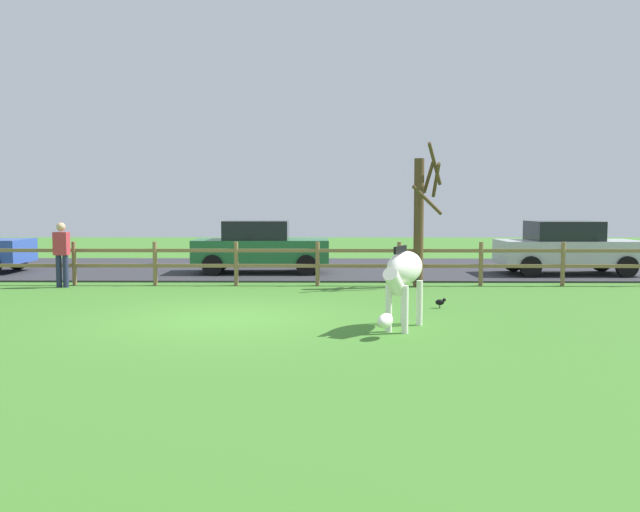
# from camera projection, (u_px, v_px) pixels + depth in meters

# --- Properties ---
(ground_plane) EXTENTS (60.00, 60.00, 0.00)m
(ground_plane) POSITION_uv_depth(u_px,v_px,m) (224.00, 319.00, 12.08)
(ground_plane) COLOR #3D7528
(parking_asphalt) EXTENTS (28.00, 7.40, 0.05)m
(parking_asphalt) POSITION_uv_depth(u_px,v_px,m) (269.00, 268.00, 21.34)
(parking_asphalt) COLOR #2D2D33
(parking_asphalt) RESTS_ON ground_plane
(paddock_fence) EXTENTS (21.17, 0.11, 1.13)m
(paddock_fence) POSITION_uv_depth(u_px,v_px,m) (236.00, 260.00, 17.01)
(paddock_fence) COLOR olive
(paddock_fence) RESTS_ON ground_plane
(bare_tree) EXTENTS (0.87, 1.05, 3.61)m
(bare_tree) POSITION_uv_depth(u_px,v_px,m) (421.00, 217.00, 16.60)
(bare_tree) COLOR #513A23
(bare_tree) RESTS_ON ground_plane
(zebra) EXTENTS (1.06, 1.81, 1.41)m
(zebra) POSITION_uv_depth(u_px,v_px,m) (403.00, 274.00, 10.99)
(zebra) COLOR white
(zebra) RESTS_ON ground_plane
(crow_on_grass) EXTENTS (0.21, 0.10, 0.20)m
(crow_on_grass) POSITION_uv_depth(u_px,v_px,m) (440.00, 302.00, 13.30)
(crow_on_grass) COLOR black
(crow_on_grass) RESTS_ON ground_plane
(parked_car_green) EXTENTS (4.03, 1.94, 1.56)m
(parked_car_green) POSITION_uv_depth(u_px,v_px,m) (260.00, 246.00, 19.74)
(parked_car_green) COLOR #236B38
(parked_car_green) RESTS_ON parking_asphalt
(parked_car_silver) EXTENTS (4.01, 1.91, 1.56)m
(parked_car_silver) POSITION_uv_depth(u_px,v_px,m) (567.00, 247.00, 19.26)
(parked_car_silver) COLOR #B7BABF
(parked_car_silver) RESTS_ON parking_asphalt
(visitor_near_fence) EXTENTS (0.38, 0.25, 1.64)m
(visitor_near_fence) POSITION_uv_depth(u_px,v_px,m) (62.00, 252.00, 16.59)
(visitor_near_fence) COLOR #232847
(visitor_near_fence) RESTS_ON ground_plane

